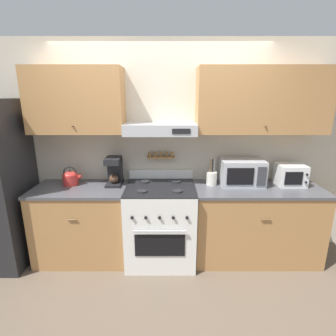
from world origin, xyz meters
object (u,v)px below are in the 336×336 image
Objects in this scene: microwave at (240,172)px; utensil_crock at (211,178)px; tea_kettle at (69,178)px; coffee_maker at (113,170)px; toaster_oven at (289,175)px; stove_range at (160,223)px.

microwave is 1.58× the size of utensil_crock.
tea_kettle is 0.46× the size of microwave.
coffee_maker is 0.66× the size of microwave.
toaster_oven is at bearing -1.96° from microwave.
toaster_oven is at bearing 5.03° from stove_range.
stove_range is at bearing -170.85° from microwave.
coffee_maker is at bearing 179.31° from microwave.
coffee_maker is at bearing 178.96° from toaster_oven.
microwave is (0.95, 0.15, 0.59)m from stove_range.
stove_range is 2.07× the size of microwave.
microwave is at bearing 0.51° from tea_kettle.
microwave reaches higher than tea_kettle.
utensil_crock reaches higher than stove_range.
toaster_oven reaches higher than tea_kettle.
coffee_maker is 1.07× the size of toaster_oven.
microwave reaches higher than toaster_oven.
tea_kettle is at bearing -180.00° from utensil_crock.
microwave is (2.02, 0.02, 0.06)m from tea_kettle.
toaster_oven is (0.57, -0.02, -0.03)m from microwave.
tea_kettle is at bearing -175.99° from coffee_maker.
coffee_maker reaches higher than tea_kettle.
stove_range is 3.28× the size of utensil_crock.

